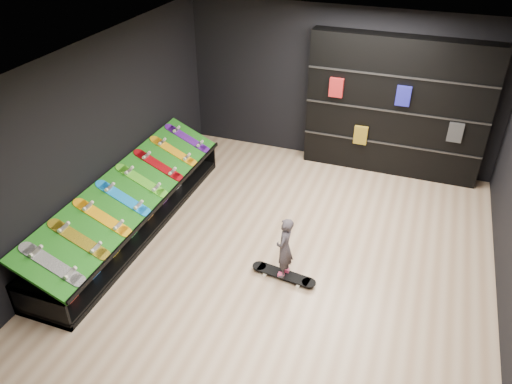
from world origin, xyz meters
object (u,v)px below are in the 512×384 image
(floor_skateboard, at_px, (283,276))
(child, at_px, (284,258))
(back_shelving, at_px, (396,108))
(display_rack, at_px, (134,214))

(floor_skateboard, relative_size, child, 1.73)
(back_shelving, height_order, floor_skateboard, back_shelving)
(floor_skateboard, height_order, child, child)
(display_rack, height_order, child, child)
(child, bearing_deg, back_shelving, 166.40)
(back_shelving, relative_size, floor_skateboard, 3.32)
(floor_skateboard, bearing_deg, child, 6.90)
(display_rack, height_order, floor_skateboard, display_rack)
(back_shelving, relative_size, child, 5.74)
(display_rack, xyz_separation_m, back_shelving, (3.64, 3.32, 1.05))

